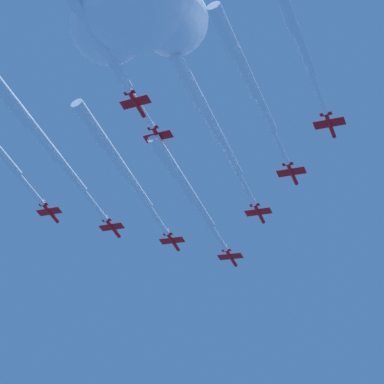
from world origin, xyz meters
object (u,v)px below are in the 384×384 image
Objects in this scene: jet_trail_port at (82,13)px; jet_lead at (184,184)px; jet_port_mid at (41,138)px; jet_starboard_mid at (245,72)px; jet_starboard_outer at (284,5)px; jet_starboard_inner at (209,119)px; jet_port_inner at (115,158)px.

jet_lead is at bearing -62.50° from jet_trail_port.
jet_lead is at bearing -106.62° from jet_port_mid.
jet_trail_port is at bearing 117.50° from jet_lead.
jet_starboard_mid is (-51.44, -29.39, -1.38)m from jet_port_mid.
jet_port_mid is at bearing 18.61° from jet_starboard_outer.
jet_starboard_inner is 0.97× the size of jet_trail_port.
jet_starboard_mid reaches higher than jet_lead.
jet_lead is at bearing -16.02° from jet_starboard_mid.
jet_port_inner reaches higher than jet_trail_port.
jet_starboard_inner reaches higher than jet_trail_port.
jet_starboard_inner is (-21.53, 8.25, 2.33)m from jet_lead.
jet_trail_port reaches higher than jet_starboard_mid.
jet_port_inner reaches higher than jet_starboard_outer.
jet_starboard_mid is 20.18m from jet_starboard_outer.
jet_lead reaches higher than jet_starboard_outer.
jet_port_mid reaches higher than jet_starboard_outer.
jet_starboard_outer is 47.18m from jet_trail_port.
jet_starboard_inner is 18.13m from jet_starboard_mid.
jet_port_mid is at bearing -15.73° from jet_trail_port.
jet_lead is 21.50m from jet_port_inner.
jet_port_mid is (33.68, 32.42, -0.60)m from jet_starboard_inner.
jet_starboard_inner reaches higher than jet_starboard_outer.
jet_starboard_outer is at bearing 163.98° from jet_lead.
jet_port_inner is at bearing 25.19° from jet_starboard_inner.
jet_port_inner is 0.98× the size of jet_starboard_inner.
jet_port_inner is 0.97× the size of jet_port_mid.
jet_port_inner is (5.18, 20.81, 1.48)m from jet_lead.
jet_starboard_outer is at bearing 163.99° from jet_starboard_mid.
jet_starboard_outer is at bearing -176.44° from jet_port_inner.
jet_starboard_outer is at bearing 166.98° from jet_starboard_inner.
jet_port_mid is 1.07× the size of jet_starboard_mid.
jet_starboard_mid is at bearing -16.01° from jet_starboard_outer.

